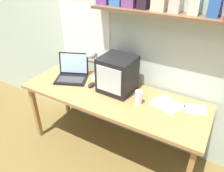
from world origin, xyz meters
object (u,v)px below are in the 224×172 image
corner_desk (112,100)px  crt_monitor (117,74)px  computer_mouse (91,85)px  loose_paper_near_monitor (195,109)px  juice_glass (138,98)px  open_notebook (167,104)px  desk_lamp (93,60)px  laptop (72,72)px

corner_desk → crt_monitor: 0.26m
computer_mouse → loose_paper_near_monitor: size_ratio=0.47×
crt_monitor → loose_paper_near_monitor: crt_monitor is taller
crt_monitor → corner_desk: bearing=-88.2°
crt_monitor → juice_glass: crt_monitor is taller
loose_paper_near_monitor → open_notebook: (-0.24, -0.05, 0.00)m
computer_mouse → open_notebook: 0.80m
desk_lamp → laptop: bearing=-140.8°
crt_monitor → laptop: 0.57m
laptop → desk_lamp: bearing=-6.0°
computer_mouse → loose_paper_near_monitor: bearing=7.4°
desk_lamp → crt_monitor: bearing=13.0°
crt_monitor → computer_mouse: size_ratio=3.32×
loose_paper_near_monitor → laptop: bearing=-176.5°
crt_monitor → desk_lamp: (-0.32, 0.05, 0.06)m
desk_lamp → computer_mouse: size_ratio=3.34×
crt_monitor → desk_lamp: size_ratio=1.00×
corner_desk → laptop: (-0.56, 0.08, 0.13)m
laptop → juice_glass: size_ratio=3.15×
corner_desk → crt_monitor: crt_monitor is taller
desk_lamp → loose_paper_near_monitor: (1.09, 0.01, -0.24)m
desk_lamp → computer_mouse: bearing=-45.4°
juice_glass → loose_paper_near_monitor: juice_glass is taller
laptop → open_notebook: (1.08, 0.03, -0.06)m
juice_glass → corner_desk: bearing=179.0°
juice_glass → crt_monitor: bearing=158.7°
loose_paper_near_monitor → open_notebook: bearing=-167.6°
laptop → computer_mouse: bearing=-33.5°
laptop → computer_mouse: size_ratio=3.89×
open_notebook → loose_paper_near_monitor: bearing=12.4°
corner_desk → open_notebook: bearing=12.2°
computer_mouse → juice_glass: bearing=-3.8°
laptop → loose_paper_near_monitor: 1.33m
corner_desk → juice_glass: juice_glass is taller
crt_monitor → laptop: crt_monitor is taller
desk_lamp → open_notebook: desk_lamp is taller
corner_desk → juice_glass: size_ratio=13.98×
desk_lamp → juice_glass: desk_lamp is taller
corner_desk → computer_mouse: computer_mouse is taller
computer_mouse → open_notebook: bearing=5.9°
crt_monitor → desk_lamp: 0.33m
laptop → computer_mouse: (0.29, -0.05, -0.05)m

